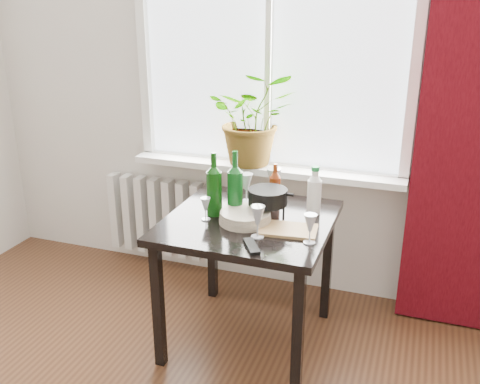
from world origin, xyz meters
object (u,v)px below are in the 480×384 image
(cleaning_bottle, at_px, (314,190))
(wineglass_front_right, at_px, (258,222))
(wineglass_front_left, at_px, (206,209))
(wine_bottle_left, at_px, (214,183))
(wineglass_back_center, at_px, (274,185))
(wineglass_far_right, at_px, (310,228))
(table, at_px, (249,235))
(wine_bottle_right, at_px, (235,183))
(radiator, at_px, (163,217))
(potted_plant, at_px, (254,118))
(bottle_amber, at_px, (275,185))
(wineglass_back_left, at_px, (247,187))
(plate_stack, at_px, (245,217))
(fondue_pot, at_px, (268,203))
(cutting_board, at_px, (288,230))
(tv_remote, at_px, (252,246))

(cleaning_bottle, relative_size, wineglass_front_right, 1.58)
(wineglass_front_left, bearing_deg, wine_bottle_left, 79.77)
(wine_bottle_left, distance_m, wineglass_back_center, 0.38)
(cleaning_bottle, xyz_separation_m, wineglass_far_right, (0.06, -0.37, -0.06))
(table, relative_size, wine_bottle_right, 2.40)
(radiator, distance_m, wineglass_far_right, 1.52)
(wine_bottle_right, relative_size, cleaning_bottle, 1.36)
(wine_bottle_left, bearing_deg, table, 1.85)
(potted_plant, bearing_deg, bottle_amber, -57.70)
(bottle_amber, bearing_deg, wine_bottle_left, -142.76)
(radiator, height_order, potted_plant, potted_plant)
(radiator, bearing_deg, wineglass_back_center, -21.31)
(wineglass_back_left, relative_size, plate_stack, 0.63)
(radiator, relative_size, plate_stack, 2.95)
(wineglass_back_center, bearing_deg, wine_bottle_left, -130.68)
(cleaning_bottle, xyz_separation_m, wineglass_front_right, (-0.19, -0.39, -0.05))
(wineglass_back_center, xyz_separation_m, fondue_pot, (0.03, -0.23, -0.02))
(wine_bottle_right, distance_m, fondue_pot, 0.20)
(wine_bottle_left, bearing_deg, cutting_board, -10.86)
(wineglass_far_right, bearing_deg, wineglass_back_center, 123.72)
(tv_remote, height_order, cutting_board, tv_remote)
(potted_plant, xyz_separation_m, cleaning_bottle, (0.48, -0.42, -0.26))
(radiator, height_order, cutting_board, cutting_board)
(fondue_pot, height_order, tv_remote, fondue_pot)
(cleaning_bottle, bearing_deg, plate_stack, -142.22)
(bottle_amber, xyz_separation_m, fondue_pot, (0.01, -0.16, -0.05))
(potted_plant, relative_size, cleaning_bottle, 2.22)
(wine_bottle_left, height_order, wineglass_back_center, wine_bottle_left)
(tv_remote, bearing_deg, wineglass_back_left, 79.09)
(wineglass_front_right, bearing_deg, wineglass_back_left, 115.16)
(wineglass_back_left, bearing_deg, table, -67.90)
(wine_bottle_left, xyz_separation_m, wineglass_front_left, (-0.02, -0.08, -0.11))
(wine_bottle_left, relative_size, wineglass_front_right, 2.11)
(wineglass_far_right, distance_m, wineglass_back_center, 0.56)
(wine_bottle_right, distance_m, wineglass_back_center, 0.29)
(cleaning_bottle, xyz_separation_m, wineglass_back_center, (-0.25, 0.09, -0.03))
(wine_bottle_right, bearing_deg, wineglass_front_right, -50.03)
(radiator, distance_m, cleaning_bottle, 1.33)
(bottle_amber, bearing_deg, cutting_board, -62.19)
(wineglass_front_left, distance_m, cutting_board, 0.44)
(radiator, relative_size, cutting_board, 2.83)
(wineglass_back_left, distance_m, cutting_board, 0.46)
(wine_bottle_right, xyz_separation_m, tv_remote, (0.21, -0.36, -0.17))
(wineglass_back_center, height_order, cutting_board, wineglass_back_center)
(potted_plant, xyz_separation_m, wineglass_front_right, (0.29, -0.81, -0.31))
(plate_stack, bearing_deg, wine_bottle_right, 134.49)
(wineglass_far_right, bearing_deg, wineglass_front_left, 170.55)
(table, bearing_deg, potted_plant, 106.25)
(wineglass_front_right, bearing_deg, wineglass_front_left, 160.12)
(wineglass_far_right, relative_size, fondue_pot, 0.64)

